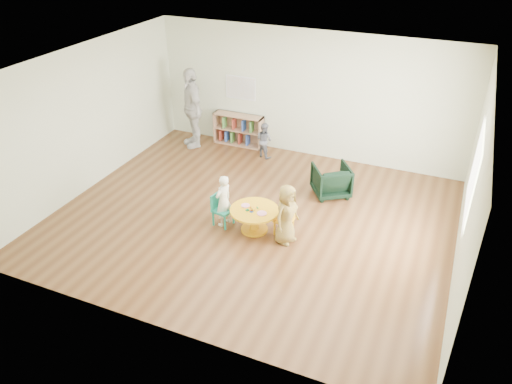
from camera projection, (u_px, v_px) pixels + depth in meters
room at (253, 122)px, 8.21m from camera, size 7.10×7.00×2.80m
activity_table at (254, 216)px, 8.67m from camera, size 0.85×0.85×0.47m
kid_chair_left at (221, 208)px, 8.84m from camera, size 0.37×0.37×0.60m
kid_chair_right at (286, 219)px, 8.57m from camera, size 0.33×0.33×0.56m
bookshelf at (239, 130)px, 11.80m from camera, size 1.20×0.30×0.75m
alphabet_poster at (241, 88)px, 11.40m from camera, size 0.74×0.01×0.54m
armchair at (331, 180)px, 9.75m from camera, size 0.94×0.94×0.62m
child_left at (223, 201)px, 8.75m from camera, size 0.33×0.41×0.97m
child_right at (286, 214)px, 8.27m from camera, size 0.48×0.60×1.07m
toddler at (264, 140)px, 11.18m from camera, size 0.48×0.43×0.81m
adult_caretaker at (192, 108)px, 11.47m from camera, size 1.10×1.08×1.86m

